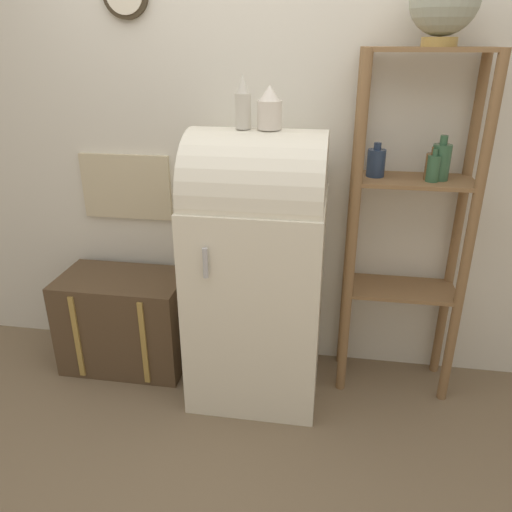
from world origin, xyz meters
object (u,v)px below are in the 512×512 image
(refrigerator, at_px, (258,263))
(globe, at_px, (445,0))
(vase_left, at_px, (243,103))
(vase_center, at_px, (270,109))
(suitcase_trunk, at_px, (125,321))

(refrigerator, bearing_deg, globe, 8.51)
(refrigerator, height_order, vase_left, vase_left)
(refrigerator, xyz_separation_m, vase_left, (-0.07, -0.02, 0.80))
(vase_left, relative_size, vase_center, 1.24)
(vase_left, height_order, vase_center, vase_left)
(suitcase_trunk, relative_size, vase_center, 3.67)
(refrigerator, height_order, suitcase_trunk, refrigerator)
(vase_left, bearing_deg, globe, 8.90)
(vase_center, bearing_deg, refrigerator, 171.78)
(globe, height_order, vase_center, globe)
(suitcase_trunk, xyz_separation_m, globe, (1.59, 0.04, 1.69))
(globe, bearing_deg, vase_left, -171.10)
(refrigerator, xyz_separation_m, suitcase_trunk, (-0.81, 0.07, -0.47))
(vase_left, bearing_deg, refrigerator, 13.46)
(vase_left, xyz_separation_m, vase_center, (0.12, 0.01, -0.02))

